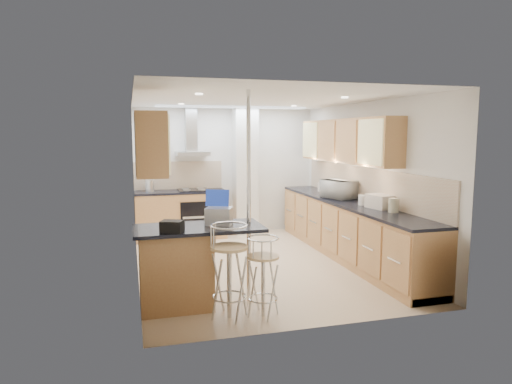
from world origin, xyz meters
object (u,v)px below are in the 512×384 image
object	(u,v)px
bread_bin	(381,202)
bar_stool_end	(263,277)
microwave	(339,189)
laptop	(219,216)
bar_stool_near	(229,271)

from	to	relation	value
bread_bin	bar_stool_end	bearing A→B (deg)	-162.18
microwave	bar_stool_end	size ratio (longest dim) A/B	0.62
bar_stool_end	laptop	bearing A→B (deg)	55.77
laptop	bar_stool_near	bearing A→B (deg)	-64.81
bar_stool_near	bread_bin	world-z (taller)	bread_bin
bread_bin	laptop	bearing A→B (deg)	-176.98
microwave	bar_stool_near	world-z (taller)	microwave
bread_bin	microwave	bearing A→B (deg)	85.95
bar_stool_end	bread_bin	world-z (taller)	bread_bin
microwave	bar_stool_end	bearing A→B (deg)	121.62
laptop	bar_stool_near	xyz separation A→B (m)	(0.01, -0.49, -0.52)
laptop	bar_stool_end	bearing A→B (deg)	-31.73
laptop	bar_stool_end	xyz separation A→B (m)	(0.38, -0.55, -0.59)
laptop	microwave	bearing A→B (deg)	60.19
microwave	bar_stool_end	world-z (taller)	microwave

